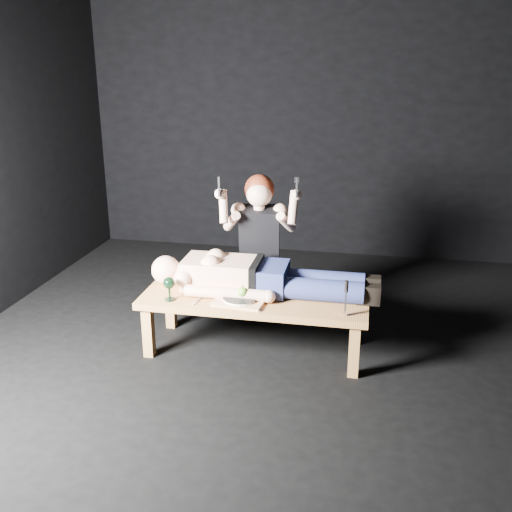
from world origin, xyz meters
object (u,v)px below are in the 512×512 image
kneeling_woman (260,247)px  serving_tray (240,301)px  table (255,323)px  carving_knife (346,298)px  goblet (169,289)px  lying_man (265,274)px

kneeling_woman → serving_tray: size_ratio=3.65×
table → carving_knife: size_ratio=6.51×
serving_tray → goblet: (-0.52, -0.06, 0.08)m
table → serving_tray: bearing=-119.9°
kneeling_woman → table: bearing=-91.0°
kneeling_woman → serving_tray: kneeling_woman is taller
lying_man → goblet: lying_man is taller
kneeling_woman → serving_tray: 0.71m
serving_tray → goblet: bearing=-173.7°
table → lying_man: (0.06, 0.10, 0.37)m
lying_man → serving_tray: 0.31m
kneeling_woman → carving_knife: 1.07m
carving_knife → kneeling_woman: bearing=134.4°
table → carving_knife: (0.69, -0.23, 0.36)m
lying_man → carving_knife: 0.71m
goblet → carving_knife: bearing=-1.0°
kneeling_woman → carving_knife: bearing=-53.2°
kneeling_woman → carving_knife: (0.75, -0.76, -0.08)m
serving_tray → goblet: size_ratio=2.02×
lying_man → goblet: (-0.66, -0.30, -0.06)m
lying_man → kneeling_woman: size_ratio=1.41×
table → kneeling_woman: bearing=96.6°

